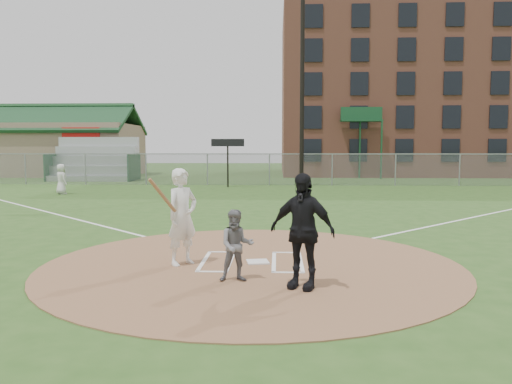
{
  "coord_description": "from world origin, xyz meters",
  "views": [
    {
      "loc": [
        0.52,
        -9.96,
        2.35
      ],
      "look_at": [
        0.0,
        2.0,
        1.3
      ],
      "focal_mm": 35.0,
      "sensor_mm": 36.0,
      "label": 1
    }
  ],
  "objects_px": {
    "umpire": "(302,231)",
    "home_plate": "(258,262)",
    "ondeck_player": "(61,179)",
    "catcher": "(237,245)",
    "batter_at_plate": "(182,217)"
  },
  "relations": [
    {
      "from": "umpire",
      "to": "home_plate",
      "type": "bearing_deg",
      "value": 138.9
    },
    {
      "from": "ondeck_player",
      "to": "home_plate",
      "type": "bearing_deg",
      "value": 166.72
    },
    {
      "from": "home_plate",
      "to": "catcher",
      "type": "bearing_deg",
      "value": -102.34
    },
    {
      "from": "home_plate",
      "to": "catcher",
      "type": "relative_size",
      "value": 0.34
    },
    {
      "from": "ondeck_player",
      "to": "batter_at_plate",
      "type": "relative_size",
      "value": 0.8
    },
    {
      "from": "umpire",
      "to": "ondeck_player",
      "type": "xyz_separation_m",
      "value": [
        -11.52,
        16.88,
        -0.21
      ]
    },
    {
      "from": "home_plate",
      "to": "batter_at_plate",
      "type": "bearing_deg",
      "value": -171.55
    },
    {
      "from": "home_plate",
      "to": "catcher",
      "type": "height_order",
      "value": "catcher"
    },
    {
      "from": "umpire",
      "to": "ondeck_player",
      "type": "distance_m",
      "value": 20.44
    },
    {
      "from": "catcher",
      "to": "ondeck_player",
      "type": "relative_size",
      "value": 0.81
    },
    {
      "from": "umpire",
      "to": "catcher",
      "type": "bearing_deg",
      "value": -173.92
    },
    {
      "from": "home_plate",
      "to": "batter_at_plate",
      "type": "height_order",
      "value": "batter_at_plate"
    },
    {
      "from": "catcher",
      "to": "home_plate",
      "type": "bearing_deg",
      "value": 68.23
    },
    {
      "from": "batter_at_plate",
      "to": "umpire",
      "type": "bearing_deg",
      "value": -34.61
    },
    {
      "from": "umpire",
      "to": "batter_at_plate",
      "type": "height_order",
      "value": "batter_at_plate"
    }
  ]
}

